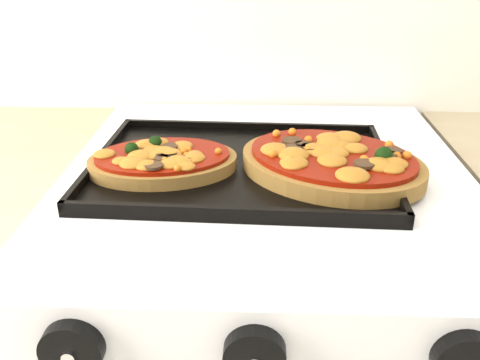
{
  "coord_description": "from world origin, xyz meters",
  "views": [
    {
      "loc": [
        -0.02,
        0.97,
        1.23
      ],
      "look_at": [
        -0.05,
        1.63,
        0.92
      ],
      "focal_mm": 40.0,
      "sensor_mm": 36.0,
      "label": 1
    }
  ],
  "objects": [
    {
      "name": "control_panel",
      "position": [
        -0.01,
        1.39,
        0.85
      ],
      "size": [
        0.6,
        0.02,
        0.09
      ],
      "primitive_type": "cube",
      "color": "white",
      "rests_on": "stove"
    },
    {
      "name": "knob_left",
      "position": [
        -0.2,
        1.37,
        0.85
      ],
      "size": [
        0.06,
        0.02,
        0.06
      ],
      "primitive_type": "cylinder",
      "rotation": [
        1.57,
        0.0,
        0.0
      ],
      "color": "black",
      "rests_on": "control_panel"
    },
    {
      "name": "knob_center",
      "position": [
        -0.02,
        1.37,
        0.85
      ],
      "size": [
        0.06,
        0.02,
        0.06
      ],
      "primitive_type": "cylinder",
      "rotation": [
        1.57,
        0.0,
        0.0
      ],
      "color": "black",
      "rests_on": "control_panel"
    },
    {
      "name": "knob_right",
      "position": [
        0.18,
        1.37,
        0.85
      ],
      "size": [
        0.06,
        0.02,
        0.06
      ],
      "primitive_type": "cylinder",
      "rotation": [
        1.57,
        0.0,
        0.0
      ],
      "color": "black",
      "rests_on": "control_panel"
    },
    {
      "name": "baking_tray",
      "position": [
        -0.05,
        1.68,
        0.92
      ],
      "size": [
        0.43,
        0.33,
        0.02
      ],
      "primitive_type": "cube",
      "rotation": [
        0.0,
        0.0,
        -0.03
      ],
      "color": "black",
      "rests_on": "stove"
    },
    {
      "name": "pizza_left",
      "position": [
        -0.16,
        1.66,
        0.94
      ],
      "size": [
        0.23,
        0.18,
        0.03
      ],
      "primitive_type": null,
      "rotation": [
        0.0,
        0.0,
        0.17
      ],
      "color": "olive",
      "rests_on": "baking_tray"
    },
    {
      "name": "pizza_right",
      "position": [
        0.08,
        1.65,
        0.94
      ],
      "size": [
        0.32,
        0.3,
        0.04
      ],
      "primitive_type": null,
      "rotation": [
        0.0,
        0.0,
        -0.51
      ],
      "color": "olive",
      "rests_on": "baking_tray"
    }
  ]
}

